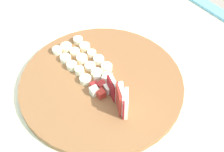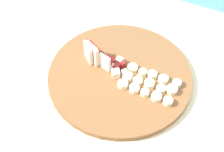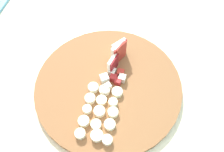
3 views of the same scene
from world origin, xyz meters
TOP-DOWN VIEW (x-y plane):
  - ground at (0.00, 0.00)m, footprint 10.00×10.00m
  - tiled_countertop at (0.00, -0.00)m, footprint 1.45×0.88m
  - cutting_board at (0.06, 0.04)m, footprint 0.40×0.40m
  - apple_wedge_fan at (-0.03, 0.05)m, footprint 0.10×0.04m
  - apple_dice_pile at (0.04, 0.05)m, footprint 0.08×0.07m
  - banana_slice_rows at (0.14, 0.03)m, footprint 0.16×0.10m

SIDE VIEW (x-z plane):
  - ground at x=0.00m, z-range 0.00..0.00m
  - tiled_countertop at x=0.00m, z-range 0.00..0.91m
  - cutting_board at x=0.06m, z-range 0.91..0.92m
  - banana_slice_rows at x=0.14m, z-range 0.92..0.94m
  - apple_dice_pile at x=0.04m, z-range 0.92..0.94m
  - apple_wedge_fan at x=-0.03m, z-range 0.92..0.98m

